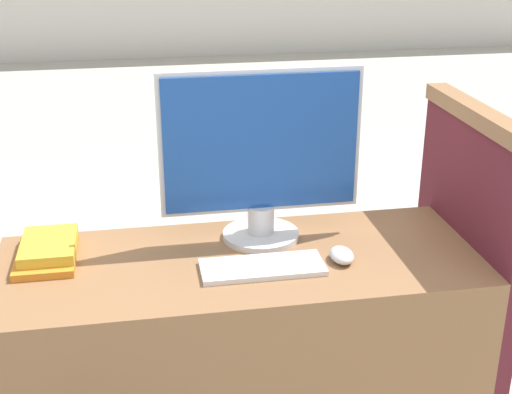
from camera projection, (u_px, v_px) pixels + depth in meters
The scene contains 6 objects.
desk at pixel (241, 361), 2.26m from camera, with size 1.44×0.57×0.72m.
carrel_divider at pixel (461, 274), 2.34m from camera, with size 0.07×0.67×1.14m.
monitor at pixel (261, 156), 2.16m from camera, with size 0.62×0.24×0.54m.
keyboard at pixel (262, 267), 2.06m from camera, with size 0.36×0.14×0.02m.
mouse at pixel (342, 255), 2.11m from camera, with size 0.07×0.10×0.04m.
book_stack at pixel (48, 250), 2.12m from camera, with size 0.17×0.27×0.06m.
Camera 1 is at (-0.28, -1.59, 1.71)m, focal length 50.00 mm.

